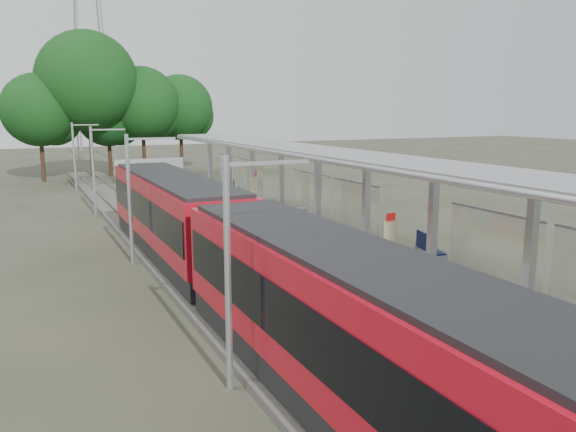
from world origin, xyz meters
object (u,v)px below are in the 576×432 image
(bench_mid, at_px, (429,247))
(bench_far, at_px, (235,188))
(train, at_px, (230,249))
(litter_bin, at_px, (303,218))
(info_pillar_near, at_px, (390,244))
(info_pillar_far, at_px, (254,189))

(bench_mid, distance_m, bench_far, 17.66)
(bench_mid, height_order, bench_far, bench_mid)
(train, height_order, bench_far, train)
(litter_bin, bearing_deg, info_pillar_near, -92.20)
(bench_mid, xyz_separation_m, litter_bin, (-1.31, 7.29, -0.09))
(bench_mid, height_order, info_pillar_near, info_pillar_near)
(info_pillar_near, bearing_deg, info_pillar_far, 81.35)
(bench_far, height_order, info_pillar_far, info_pillar_far)
(train, relative_size, info_pillar_near, 14.59)
(bench_mid, xyz_separation_m, bench_far, (-0.74, 17.64, -0.02))
(info_pillar_far, bearing_deg, litter_bin, -76.68)
(train, distance_m, bench_mid, 7.19)
(train, distance_m, bench_far, 17.84)
(bench_far, xyz_separation_m, info_pillar_near, (-0.84, -17.50, 0.28))
(train, xyz_separation_m, bench_far, (6.37, 16.66, -0.52))
(train, xyz_separation_m, info_pillar_near, (5.52, -0.84, -0.23))
(info_pillar_near, height_order, litter_bin, info_pillar_near)
(info_pillar_far, xyz_separation_m, litter_bin, (-0.77, -7.81, -0.30))
(bench_mid, relative_size, info_pillar_far, 0.90)
(info_pillar_far, relative_size, litter_bin, 1.91)
(info_pillar_far, bearing_deg, bench_mid, -68.99)
(train, bearing_deg, litter_bin, 47.38)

